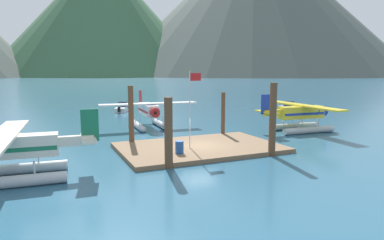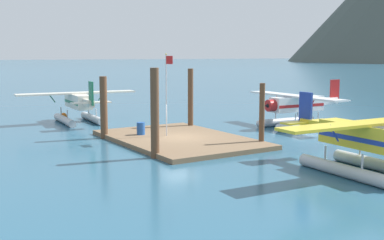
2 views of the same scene
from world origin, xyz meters
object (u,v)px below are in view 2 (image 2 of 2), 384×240
(mooring_buoy, at_px, (63,116))
(seaplane_white_bow_centre, at_px, (297,108))
(flagpole, at_px, (167,85))
(seaplane_yellow_stbd_fwd, at_px, (362,143))
(seaplane_cream_port_aft, at_px, (78,105))
(fuel_drum, at_px, (141,128))

(mooring_buoy, xyz_separation_m, seaplane_white_bow_centre, (14.68, 14.99, 1.24))
(flagpole, height_order, seaplane_yellow_stbd_fwd, flagpole)
(flagpole, relative_size, seaplane_cream_port_aft, 0.55)
(mooring_buoy, height_order, seaplane_white_bow_centre, seaplane_white_bow_centre)
(flagpole, relative_size, seaplane_white_bow_centre, 0.55)
(mooring_buoy, bearing_deg, seaplane_white_bow_centre, 45.59)
(seaplane_yellow_stbd_fwd, bearing_deg, seaplane_white_bow_centre, 147.60)
(seaplane_white_bow_centre, height_order, seaplane_cream_port_aft, same)
(flagpole, xyz_separation_m, fuel_drum, (-1.50, -1.34, -3.15))
(seaplane_yellow_stbd_fwd, relative_size, seaplane_cream_port_aft, 1.00)
(mooring_buoy, distance_m, seaplane_white_bow_centre, 21.02)
(mooring_buoy, bearing_deg, flagpole, 11.63)
(flagpole, relative_size, fuel_drum, 6.53)
(seaplane_yellow_stbd_fwd, bearing_deg, seaplane_cream_port_aft, -166.86)
(seaplane_white_bow_centre, bearing_deg, mooring_buoy, -134.41)
(flagpole, height_order, seaplane_white_bow_centre, flagpole)
(mooring_buoy, bearing_deg, seaplane_cream_port_aft, 12.39)
(fuel_drum, bearing_deg, seaplane_white_bow_centre, 82.41)
(seaplane_yellow_stbd_fwd, distance_m, seaplane_cream_port_aft, 26.15)
(seaplane_cream_port_aft, bearing_deg, seaplane_white_bow_centre, 49.98)
(seaplane_white_bow_centre, xyz_separation_m, seaplane_yellow_stbd_fwd, (13.36, -8.48, 0.00))
(fuel_drum, height_order, mooring_buoy, fuel_drum)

